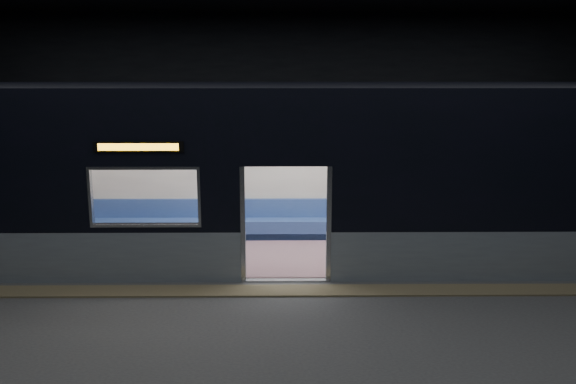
{
  "coord_description": "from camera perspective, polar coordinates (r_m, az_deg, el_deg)",
  "views": [
    {
      "loc": [
        -0.06,
        -9.08,
        3.79
      ],
      "look_at": [
        0.05,
        2.3,
        1.33
      ],
      "focal_mm": 38.0,
      "sensor_mm": 36.0,
      "label": 1
    }
  ],
  "objects": [
    {
      "name": "handbag",
      "position": [
        13.66,
        20.18,
        -1.72
      ],
      "size": [
        0.34,
        0.32,
        0.14
      ],
      "primitive_type": "cube",
      "rotation": [
        0.0,
        0.0,
        0.38
      ],
      "color": "black",
      "rests_on": "passenger"
    },
    {
      "name": "station_envelope",
      "position": [
        9.08,
        -0.16,
        11.39
      ],
      "size": [
        24.0,
        14.0,
        5.0
      ],
      "color": "black",
      "rests_on": "station_floor"
    },
    {
      "name": "transit_map",
      "position": [
        14.08,
        20.54,
        1.94
      ],
      "size": [
        0.99,
        0.03,
        0.65
      ],
      "primitive_type": "cube",
      "color": "white",
      "rests_on": "metro_car"
    },
    {
      "name": "tactile_strip",
      "position": [
        10.34,
        -0.17,
        -9.22
      ],
      "size": [
        22.8,
        0.5,
        0.03
      ],
      "primitive_type": "cube",
      "color": "#8C7F59",
      "rests_on": "station_floor"
    },
    {
      "name": "station_floor",
      "position": [
        9.84,
        -0.15,
        -10.5
      ],
      "size": [
        24.0,
        14.0,
        0.01
      ],
      "primitive_type": "cube",
      "color": "#47494C",
      "rests_on": "ground"
    },
    {
      "name": "metro_car",
      "position": [
        11.78,
        -0.25,
        2.69
      ],
      "size": [
        18.0,
        3.04,
        3.35
      ],
      "color": "#8D9DA8",
      "rests_on": "station_floor"
    },
    {
      "name": "passenger",
      "position": [
        13.85,
        20.01,
        -0.97
      ],
      "size": [
        0.42,
        0.72,
        1.4
      ],
      "rotation": [
        0.0,
        0.0,
        -0.09
      ],
      "color": "black",
      "rests_on": "metro_car"
    }
  ]
}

